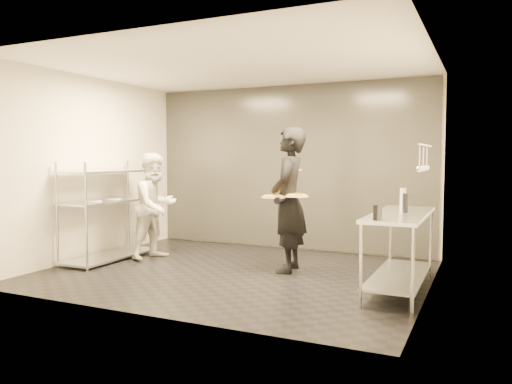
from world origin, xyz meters
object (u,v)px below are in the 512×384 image
at_px(salad_plate, 293,168).
at_px(pass_rack, 109,209).
at_px(bottle_dark, 405,203).
at_px(pizza_plate_near, 274,197).
at_px(pos_monitor, 378,212).
at_px(waiter, 289,200).
at_px(pizza_plate_far, 297,196).
at_px(prep_counter, 400,238).
at_px(bottle_clear, 404,203).
at_px(chef, 155,206).
at_px(bottle_green, 403,199).

bearing_deg(salad_plate, pass_rack, -165.63).
bearing_deg(bottle_dark, pizza_plate_near, 176.68).
relative_size(pizza_plate_near, pos_monitor, 1.46).
relative_size(waiter, pizza_plate_far, 6.27).
xyz_separation_m(pass_rack, pizza_plate_near, (2.66, 0.17, 0.27)).
relative_size(prep_counter, waiter, 0.91).
distance_m(pass_rack, waiter, 2.82).
bearing_deg(salad_plate, pos_monitor, -43.90).
relative_size(pass_rack, bottle_clear, 8.78).
relative_size(pass_rack, chef, 0.98).
bearing_deg(pizza_plate_near, waiter, 60.47).
relative_size(bottle_green, bottle_dark, 1.18).
xyz_separation_m(chef, bottle_green, (3.69, 0.06, 0.24)).
bearing_deg(pos_monitor, bottle_clear, 84.48).
height_order(chef, bottle_dark, chef).
xyz_separation_m(waiter, pizza_plate_far, (0.18, -0.18, 0.08)).
bearing_deg(bottle_green, chef, -179.06).
bearing_deg(pos_monitor, bottle_dark, 80.17).
relative_size(prep_counter, bottle_clear, 9.88).
bearing_deg(pizza_plate_far, waiter, 135.91).
distance_m(pass_rack, chef, 0.70).
distance_m(bottle_green, bottle_dark, 0.36).
relative_size(pizza_plate_far, bottle_dark, 1.40).
height_order(pizza_plate_near, salad_plate, salad_plate).
bearing_deg(pizza_plate_far, pass_rack, -175.80).
bearing_deg(bottle_green, waiter, -179.09).
distance_m(waiter, bottle_clear, 1.56).
distance_m(waiter, bottle_dark, 1.62).
bearing_deg(pizza_plate_far, salad_plate, 115.63).
distance_m(prep_counter, waiter, 1.63).
height_order(pizza_plate_far, bottle_green, bottle_green).
distance_m(chef, salad_plate, 2.24).
relative_size(prep_counter, pos_monitor, 8.07).
height_order(pizza_plate_far, bottle_dark, bottle_dark).
xyz_separation_m(pos_monitor, bottle_clear, (0.12, 0.95, 0.01)).
xyz_separation_m(pass_rack, bottle_dark, (4.37, 0.07, 0.26)).
bearing_deg(bottle_dark, prep_counter, -122.93).
bearing_deg(prep_counter, bottle_green, 95.03).
bearing_deg(salad_plate, pizza_plate_near, -98.39).
xyz_separation_m(pizza_plate_far, bottle_clear, (1.37, 0.01, -0.05)).
distance_m(pos_monitor, bottle_clear, 0.95).
bearing_deg(salad_plate, bottle_green, -10.28).
xyz_separation_m(waiter, salad_plate, (-0.05, 0.31, 0.42)).
relative_size(prep_counter, salad_plate, 7.12).
bearing_deg(pizza_plate_near, prep_counter, -5.67).
bearing_deg(waiter, bottle_dark, 69.04).
height_order(waiter, bottle_green, waiter).
height_order(prep_counter, bottle_clear, bottle_clear).
height_order(chef, salad_plate, chef).
bearing_deg(pos_monitor, pass_rack, 172.21).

